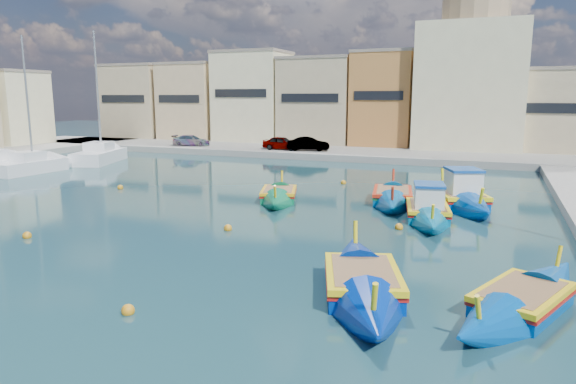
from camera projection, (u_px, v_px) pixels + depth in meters
The scene contains 15 objects.
ground at pixel (134, 247), 19.87m from camera, with size 160.00×160.00×0.00m, color #14333D.
north_quay at pixel (351, 154), 48.95m from camera, with size 80.00×8.00×0.60m, color gray.
north_townhouses at pixel (435, 103), 52.33m from camera, with size 83.20×7.87×10.19m.
church_block at pixel (472, 69), 51.05m from camera, with size 10.00×10.00×19.10m.
parked_cars at pixel (259, 142), 50.74m from camera, with size 17.17×2.45×1.30m.
luzzu_turquoise_cabin at pixel (427, 211), 24.48m from camera, with size 3.36×8.61×2.70m.
luzzu_blue_cabin at pixel (459, 199), 27.22m from camera, with size 5.27×9.08×3.15m.
luzzu_cyan_mid at pixel (392, 197), 28.19m from camera, with size 3.44×8.62×2.48m.
luzzu_green at pixel (279, 196), 28.73m from camera, with size 3.99×7.28×2.23m.
luzzu_blue_south at pixel (522, 302), 13.93m from camera, with size 4.60×7.72×2.21m.
luzzu_cyan_south at pixel (362, 285), 15.13m from camera, with size 4.62×8.42×2.55m.
yacht_north at pixel (109, 155), 46.69m from camera, with size 5.32×9.39×12.09m.
yacht_midnorth at pixel (47, 165), 40.17m from camera, with size 2.62×7.79×10.93m.
yacht_mid at pixel (7, 165), 39.57m from camera, with size 4.55×10.18×12.43m.
mooring_buoys at pixel (247, 225), 22.91m from camera, with size 23.41×22.50×0.36m.
Camera 1 is at (12.72, -15.49, 5.76)m, focal length 32.00 mm.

